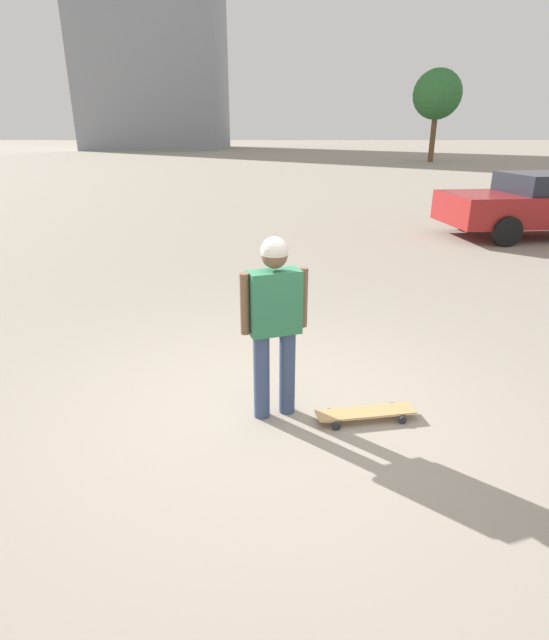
# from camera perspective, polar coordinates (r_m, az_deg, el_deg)

# --- Properties ---
(ground_plane) EXTENTS (220.00, 220.00, 0.00)m
(ground_plane) POSITION_cam_1_polar(r_m,az_deg,el_deg) (4.57, 0.00, -10.62)
(ground_plane) COLOR gray
(person) EXTENTS (0.33, 0.56, 1.60)m
(person) POSITION_cam_1_polar(r_m,az_deg,el_deg) (4.15, 0.00, 0.58)
(person) COLOR #38476B
(person) RESTS_ON ground_plane
(skateboard) EXTENTS (0.36, 0.89, 0.08)m
(skateboard) POSITION_cam_1_polar(r_m,az_deg,el_deg) (4.52, 10.36, -10.39)
(skateboard) COLOR tan
(skateboard) RESTS_ON ground_plane
(car_parked_near) EXTENTS (2.55, 4.95, 1.44)m
(car_parked_near) POSITION_cam_1_polar(r_m,az_deg,el_deg) (13.55, 28.68, 11.62)
(car_parked_near) COLOR maroon
(car_parked_near) RESTS_ON ground_plane
(tree_distant) EXTENTS (3.50, 3.50, 6.47)m
(tree_distant) POSITION_cam_1_polar(r_m,az_deg,el_deg) (41.54, 18.11, 23.28)
(tree_distant) COLOR brown
(tree_distant) RESTS_ON ground_plane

